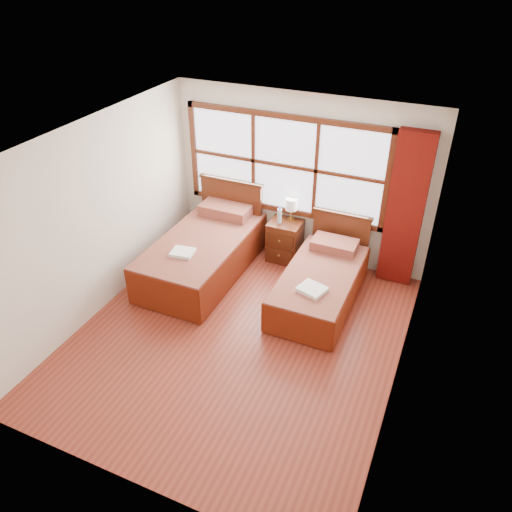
% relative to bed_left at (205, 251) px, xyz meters
% --- Properties ---
extents(floor, '(4.50, 4.50, 0.00)m').
position_rel_bed_left_xyz_m(floor, '(1.12, -1.20, -0.35)').
color(floor, maroon).
rests_on(floor, ground).
extents(ceiling, '(4.50, 4.50, 0.00)m').
position_rel_bed_left_xyz_m(ceiling, '(1.12, -1.20, 2.25)').
color(ceiling, white).
rests_on(ceiling, wall_back).
extents(wall_back, '(4.00, 0.00, 4.00)m').
position_rel_bed_left_xyz_m(wall_back, '(1.12, 1.05, 0.95)').
color(wall_back, silver).
rests_on(wall_back, floor).
extents(wall_left, '(0.00, 4.50, 4.50)m').
position_rel_bed_left_xyz_m(wall_left, '(-0.88, -1.20, 0.95)').
color(wall_left, silver).
rests_on(wall_left, floor).
extents(wall_right, '(0.00, 4.50, 4.50)m').
position_rel_bed_left_xyz_m(wall_right, '(3.12, -1.20, 0.95)').
color(wall_right, silver).
rests_on(wall_right, floor).
extents(window, '(3.16, 0.06, 1.56)m').
position_rel_bed_left_xyz_m(window, '(0.87, 1.02, 1.15)').
color(window, white).
rests_on(window, wall_back).
extents(curtain, '(0.50, 0.16, 2.30)m').
position_rel_bed_left_xyz_m(curtain, '(2.72, 0.91, 0.82)').
color(curtain, '#640F0A').
rests_on(curtain, wall_back).
extents(bed_left, '(1.17, 2.27, 1.14)m').
position_rel_bed_left_xyz_m(bed_left, '(0.00, 0.00, 0.00)').
color(bed_left, '#411E0D').
rests_on(bed_left, floor).
extents(bed_right, '(0.97, 1.99, 0.94)m').
position_rel_bed_left_xyz_m(bed_right, '(1.85, 0.00, -0.06)').
color(bed_right, '#411E0D').
rests_on(bed_right, floor).
extents(nightstand, '(0.49, 0.49, 0.66)m').
position_rel_bed_left_xyz_m(nightstand, '(1.00, 0.80, -0.02)').
color(nightstand, '#512311').
rests_on(nightstand, floor).
extents(towels_left, '(0.34, 0.31, 0.05)m').
position_rel_bed_left_xyz_m(towels_left, '(-0.04, -0.55, 0.29)').
color(towels_left, white).
rests_on(towels_left, bed_left).
extents(towels_right, '(0.41, 0.38, 0.05)m').
position_rel_bed_left_xyz_m(towels_right, '(1.87, -0.50, 0.18)').
color(towels_right, white).
rests_on(towels_right, bed_right).
extents(lamp, '(0.18, 0.18, 0.36)m').
position_rel_bed_left_xyz_m(lamp, '(1.04, 0.93, 0.56)').
color(lamp, gold).
rests_on(lamp, nightstand).
extents(bottle_near, '(0.06, 0.06, 0.24)m').
position_rel_bed_left_xyz_m(bottle_near, '(0.91, 0.80, 0.42)').
color(bottle_near, '#A9C9DA').
rests_on(bottle_near, nightstand).
extents(bottle_far, '(0.07, 0.07, 0.27)m').
position_rel_bed_left_xyz_m(bottle_far, '(0.91, 0.76, 0.43)').
color(bottle_far, '#A9C9DA').
rests_on(bottle_far, nightstand).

